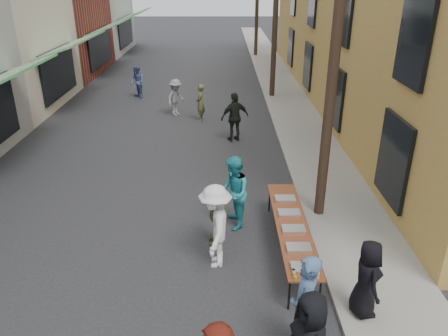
{
  "coord_description": "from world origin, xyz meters",
  "views": [
    {
      "loc": [
        1.75,
        -7.04,
        5.91
      ],
      "look_at": [
        1.79,
        3.19,
        1.3
      ],
      "focal_mm": 35.0,
      "sensor_mm": 36.0,
      "label": 1
    }
  ],
  "objects_px": {
    "utility_pole_mid": "(276,4)",
    "guest_front_c": "(233,193)",
    "serving_table": "(291,225)",
    "catering_tray_sausage": "(304,268)",
    "server": "(367,279)",
    "utility_pole_near": "(336,41)"
  },
  "relations": [
    {
      "from": "serving_table",
      "to": "server",
      "type": "height_order",
      "value": "server"
    },
    {
      "from": "server",
      "to": "catering_tray_sausage",
      "type": "bearing_deg",
      "value": 63.28
    },
    {
      "from": "serving_table",
      "to": "server",
      "type": "xyz_separation_m",
      "value": [
        1.05,
        -2.07,
        0.16
      ]
    },
    {
      "from": "utility_pole_near",
      "to": "guest_front_c",
      "type": "relative_size",
      "value": 4.8
    },
    {
      "from": "utility_pole_mid",
      "to": "catering_tray_sausage",
      "type": "bearing_deg",
      "value": -93.74
    },
    {
      "from": "server",
      "to": "guest_front_c",
      "type": "bearing_deg",
      "value": 30.99
    },
    {
      "from": "utility_pole_near",
      "to": "guest_front_c",
      "type": "bearing_deg",
      "value": -167.27
    },
    {
      "from": "utility_pole_mid",
      "to": "serving_table",
      "type": "xyz_separation_m",
      "value": [
        -1.0,
        -13.65,
        -3.79
      ]
    },
    {
      "from": "utility_pole_mid",
      "to": "server",
      "type": "bearing_deg",
      "value": -89.82
    },
    {
      "from": "catering_tray_sausage",
      "to": "utility_pole_near",
      "type": "bearing_deg",
      "value": 73.1
    },
    {
      "from": "utility_pole_near",
      "to": "serving_table",
      "type": "distance_m",
      "value": 4.25
    },
    {
      "from": "guest_front_c",
      "to": "server",
      "type": "bearing_deg",
      "value": 29.22
    },
    {
      "from": "serving_table",
      "to": "catering_tray_sausage",
      "type": "bearing_deg",
      "value": -90.0
    },
    {
      "from": "utility_pole_mid",
      "to": "serving_table",
      "type": "height_order",
      "value": "utility_pole_mid"
    },
    {
      "from": "catering_tray_sausage",
      "to": "guest_front_c",
      "type": "xyz_separation_m",
      "value": [
        -1.28,
        2.78,
        0.15
      ]
    },
    {
      "from": "utility_pole_near",
      "to": "catering_tray_sausage",
      "type": "distance_m",
      "value": 5.06
    },
    {
      "from": "utility_pole_near",
      "to": "server",
      "type": "bearing_deg",
      "value": -89.23
    },
    {
      "from": "utility_pole_near",
      "to": "serving_table",
      "type": "bearing_deg",
      "value": -121.32
    },
    {
      "from": "utility_pole_near",
      "to": "guest_front_c",
      "type": "distance_m",
      "value": 4.26
    },
    {
      "from": "utility_pole_mid",
      "to": "serving_table",
      "type": "bearing_deg",
      "value": -94.2
    },
    {
      "from": "utility_pole_near",
      "to": "serving_table",
      "type": "relative_size",
      "value": 2.25
    },
    {
      "from": "utility_pole_mid",
      "to": "guest_front_c",
      "type": "height_order",
      "value": "utility_pole_mid"
    }
  ]
}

